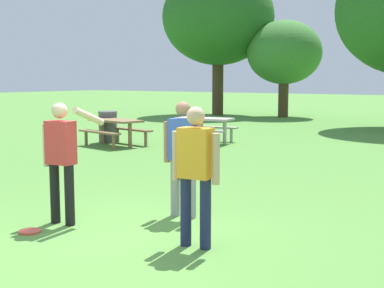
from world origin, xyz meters
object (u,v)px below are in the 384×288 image
(person_bystander, at_px, (183,151))
(tree_tall_left, at_px, (218,18))
(person_catcher, at_px, (62,153))
(person_thrower, at_px, (196,167))
(tree_broad_center, at_px, (284,53))
(picnic_table_far, at_px, (204,125))
(frisbee, at_px, (30,231))
(trash_can_beside_table, at_px, (108,127))
(picnic_table_near, at_px, (116,127))

(person_bystander, height_order, tree_tall_left, tree_tall_left)
(tree_tall_left, bearing_deg, person_catcher, -63.51)
(person_thrower, bearing_deg, person_catcher, -174.83)
(person_thrower, xyz_separation_m, person_catcher, (-2.04, -0.18, 0.02))
(tree_broad_center, bearing_deg, picnic_table_far, -76.48)
(picnic_table_far, relative_size, tree_broad_center, 0.40)
(person_thrower, height_order, frisbee, person_thrower)
(trash_can_beside_table, xyz_separation_m, tree_tall_left, (-3.79, 12.44, 4.66))
(person_thrower, bearing_deg, tree_broad_center, 112.40)
(person_bystander, distance_m, tree_broad_center, 20.43)
(person_catcher, height_order, tree_broad_center, tree_broad_center)
(picnic_table_near, xyz_separation_m, tree_tall_left, (-4.56, 12.93, 4.58))
(trash_can_beside_table, relative_size, tree_tall_left, 0.13)
(frisbee, bearing_deg, person_thrower, 19.02)
(person_thrower, height_order, picnic_table_far, person_thrower)
(tree_tall_left, bearing_deg, person_thrower, -58.68)
(frisbee, relative_size, tree_broad_center, 0.06)
(person_bystander, distance_m, picnic_table_far, 8.73)
(person_bystander, relative_size, tree_broad_center, 0.34)
(person_catcher, height_order, person_bystander, same)
(person_catcher, relative_size, tree_broad_center, 0.34)
(person_catcher, distance_m, tree_broad_center, 21.20)
(trash_can_beside_table, height_order, tree_tall_left, tree_tall_left)
(picnic_table_far, bearing_deg, person_catcher, -68.43)
(person_thrower, xyz_separation_m, picnic_table_far, (-5.47, 8.48, -0.38))
(frisbee, bearing_deg, person_bystander, 56.46)
(person_bystander, xyz_separation_m, tree_broad_center, (-7.31, 18.93, 2.29))
(picnic_table_far, bearing_deg, picnic_table_near, -131.26)
(tree_broad_center, bearing_deg, picnic_table_near, -85.79)
(picnic_table_near, bearing_deg, picnic_table_far, 48.74)
(frisbee, height_order, picnic_table_near, picnic_table_near)
(person_bystander, distance_m, trash_can_beside_table, 9.25)
(person_thrower, bearing_deg, trash_can_beside_table, 139.05)
(picnic_table_far, distance_m, tree_tall_left, 13.42)
(person_catcher, height_order, picnic_table_far, person_catcher)
(picnic_table_near, height_order, tree_tall_left, tree_tall_left)
(person_catcher, bearing_deg, picnic_table_near, 128.00)
(picnic_table_far, relative_size, tree_tall_left, 0.25)
(tree_tall_left, distance_m, tree_broad_center, 4.09)
(person_catcher, xyz_separation_m, picnic_table_near, (-5.19, 6.65, -0.40))
(person_thrower, relative_size, person_catcher, 1.00)
(picnic_table_far, xyz_separation_m, tree_broad_center, (-2.76, 11.49, 2.67))
(person_catcher, relative_size, tree_tall_left, 0.21)
(person_thrower, distance_m, person_catcher, 2.05)
(person_thrower, height_order, tree_broad_center, tree_broad_center)
(trash_can_beside_table, relative_size, tree_broad_center, 0.20)
(frisbee, xyz_separation_m, trash_can_beside_table, (-5.93, 7.67, 0.47))
(picnic_table_far, height_order, trash_can_beside_table, trash_can_beside_table)
(picnic_table_far, bearing_deg, person_thrower, -57.19)
(picnic_table_far, distance_m, tree_broad_center, 12.11)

